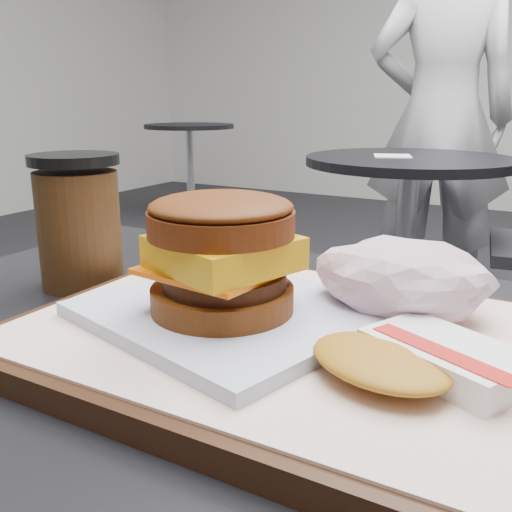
% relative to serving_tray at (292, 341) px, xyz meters
% --- Properties ---
extents(serving_tray, '(0.38, 0.28, 0.02)m').
position_rel_serving_tray_xyz_m(serving_tray, '(0.00, 0.00, 0.00)').
color(serving_tray, black).
rests_on(serving_tray, customer_table).
extents(breakfast_sandwich, '(0.23, 0.21, 0.09)m').
position_rel_serving_tray_xyz_m(breakfast_sandwich, '(-0.05, -0.01, 0.05)').
color(breakfast_sandwich, white).
rests_on(breakfast_sandwich, serving_tray).
extents(hash_brown, '(0.13, 0.12, 0.02)m').
position_rel_serving_tray_xyz_m(hash_brown, '(0.09, -0.03, 0.02)').
color(hash_brown, white).
rests_on(hash_brown, serving_tray).
extents(crumpled_wrapper, '(0.13, 0.10, 0.06)m').
position_rel_serving_tray_xyz_m(crumpled_wrapper, '(0.06, 0.06, 0.04)').
color(crumpled_wrapper, silver).
rests_on(crumpled_wrapper, serving_tray).
extents(coffee_cup, '(0.08, 0.08, 0.12)m').
position_rel_serving_tray_xyz_m(coffee_cup, '(-0.24, 0.04, 0.05)').
color(coffee_cup, '#39200D').
rests_on(coffee_cup, customer_table).
extents(neighbor_table, '(0.70, 0.70, 0.75)m').
position_rel_serving_tray_xyz_m(neighbor_table, '(-0.35, 1.60, -0.23)').
color(neighbor_table, black).
rests_on(neighbor_table, ground).
extents(napkin, '(0.15, 0.15, 0.00)m').
position_rel_serving_tray_xyz_m(napkin, '(-0.40, 1.58, -0.03)').
color(napkin, white).
rests_on(napkin, neighbor_table).
extents(patron, '(0.72, 0.58, 1.71)m').
position_rel_serving_tray_xyz_m(patron, '(-0.40, 2.25, 0.08)').
color(patron, silver).
rests_on(patron, ground).
extents(bg_table_mid, '(0.66, 0.66, 0.75)m').
position_rel_serving_tray_xyz_m(bg_table_mid, '(-2.40, 3.15, -0.22)').
color(bg_table_mid, black).
rests_on(bg_table_mid, ground).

